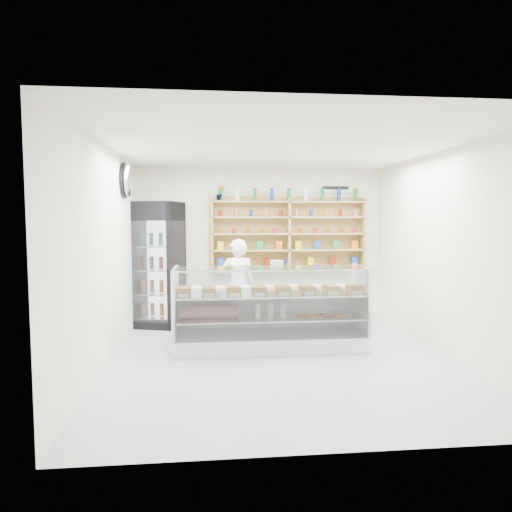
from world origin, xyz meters
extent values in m
plane|color=#ACACB1|center=(0.00, 0.00, 0.00)|extent=(5.00, 5.00, 0.00)
plane|color=white|center=(0.00, 0.00, 2.80)|extent=(5.00, 5.00, 0.00)
plane|color=white|center=(0.00, 2.50, 1.40)|extent=(4.50, 0.00, 4.50)
plane|color=white|center=(0.00, -2.50, 1.40)|extent=(4.50, 0.00, 4.50)
plane|color=white|center=(-2.25, 0.00, 1.40)|extent=(0.00, 5.00, 5.00)
plane|color=white|center=(2.25, 0.00, 1.40)|extent=(0.00, 5.00, 5.00)
cube|color=white|center=(-0.09, 0.47, 0.11)|extent=(2.73, 0.77, 0.23)
cube|color=white|center=(-0.09, 0.83, 0.51)|extent=(2.73, 0.05, 0.57)
cube|color=silver|center=(-0.09, 0.47, 0.46)|extent=(2.62, 0.68, 0.02)
cube|color=silver|center=(-0.09, 0.47, 0.80)|extent=(2.68, 0.71, 0.02)
cube|color=silver|center=(-0.09, 0.10, 0.71)|extent=(2.68, 0.11, 0.95)
cube|color=silver|center=(-0.09, 0.42, 1.18)|extent=(2.68, 0.54, 0.01)
imported|color=white|center=(-0.49, 1.50, 0.78)|extent=(0.57, 0.38, 1.55)
cube|color=black|center=(-1.85, 2.14, 1.08)|extent=(0.96, 0.95, 2.17)
cube|color=#320538|center=(-1.75, 1.80, 2.00)|extent=(0.74, 0.24, 0.30)
cube|color=silver|center=(-1.75, 1.78, 0.99)|extent=(0.63, 0.19, 1.71)
cube|color=tan|center=(-0.90, 2.34, 1.59)|extent=(0.04, 0.28, 1.33)
cube|color=tan|center=(0.50, 2.34, 1.59)|extent=(0.04, 0.28, 1.33)
cube|color=tan|center=(1.90, 2.34, 1.59)|extent=(0.04, 0.28, 1.33)
cube|color=tan|center=(0.50, 2.34, 1.00)|extent=(2.80, 0.28, 0.03)
cube|color=tan|center=(0.50, 2.34, 1.30)|extent=(2.80, 0.28, 0.03)
cube|color=tan|center=(0.50, 2.34, 1.60)|extent=(2.80, 0.28, 0.03)
cube|color=tan|center=(0.50, 2.34, 1.90)|extent=(2.80, 0.28, 0.03)
cube|color=tan|center=(0.50, 2.34, 2.18)|extent=(2.80, 0.28, 0.03)
imported|color=#1E6626|center=(-0.75, 2.34, 2.33)|extent=(0.16, 0.14, 0.27)
ellipsoid|color=silver|center=(-2.17, 1.20, 2.45)|extent=(0.15, 0.50, 0.50)
cube|color=white|center=(1.40, 2.47, 2.45)|extent=(0.62, 0.03, 0.20)
camera|label=1|loc=(-0.94, -5.92, 1.87)|focal=32.00mm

